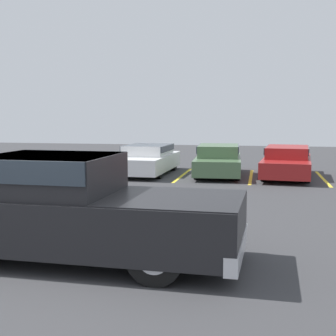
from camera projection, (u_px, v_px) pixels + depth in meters
ground_plane at (49, 266)px, 7.52m from camera, size 60.00×60.00×0.00m
stall_stripe_a at (118, 173)px, 19.33m from camera, size 0.12×4.45×0.01m
stall_stripe_b at (183, 175)px, 18.81m from camera, size 0.12×4.45×0.01m
stall_stripe_c at (251, 177)px, 18.29m from camera, size 0.12×4.45×0.01m
stall_stripe_d at (323, 179)px, 17.77m from camera, size 0.12×4.45×0.01m
pickup_truck at (68, 208)px, 7.85m from camera, size 5.91×2.26×1.76m
parked_sedan_a at (148, 158)px, 19.20m from camera, size 1.94×4.67×1.19m
parked_sedan_b at (218, 159)px, 18.65m from camera, size 1.97×4.38×1.22m
parked_sedan_c at (287, 161)px, 18.15m from camera, size 2.17×4.93×1.19m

